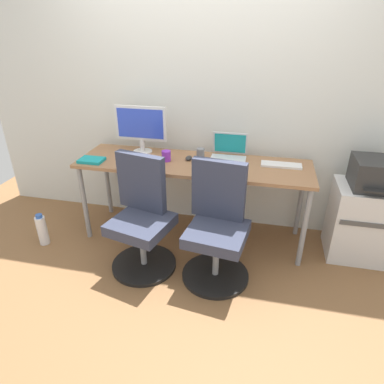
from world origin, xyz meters
The scene contains 17 objects.
ground_plane centered at (0.00, 0.00, 0.00)m, with size 5.28×5.28×0.00m, color brown.
back_wall centered at (0.00, 0.37, 1.30)m, with size 4.40×0.04×2.60m, color silver.
desk centered at (0.00, 0.00, 0.69)m, with size 2.04×0.59×0.76m.
office_chair_left centered at (-0.32, -0.48, 0.42)m, with size 0.54×0.54×0.94m.
office_chair_right centered at (0.30, -0.48, 0.42)m, with size 0.54×0.54×0.94m.
side_cabinet centered at (1.49, 0.03, 0.33)m, with size 0.56×0.43×0.66m.
printer centered at (1.49, 0.03, 0.78)m, with size 0.38×0.40×0.24m.
water_bottle_on_floor centered at (-1.33, -0.44, 0.15)m, with size 0.09×0.09×0.31m.
desktop_monitor centered at (-0.52, 0.15, 1.01)m, with size 0.48×0.18×0.43m.
open_laptop centered at (0.29, 0.15, 0.81)m, with size 0.31×0.27×0.22m.
keyboard_by_monitor centered at (0.75, 0.09, 0.77)m, with size 0.34×0.12×0.02m, color silver.
keyboard_by_laptop centered at (0.27, -0.10, 0.77)m, with size 0.34×0.12×0.02m, color #2D2D2D.
mouse_by_monitor centered at (0.22, -0.22, 0.77)m, with size 0.06×0.10×0.03m, color #2D2D2D.
mouse_by_laptop centered at (-0.05, 0.06, 0.77)m, with size 0.06×0.10×0.03m, color #2D2D2D.
coffee_mug centered at (-0.24, -0.01, 0.80)m, with size 0.08×0.08×0.09m, color purple.
pen_cup centered at (0.05, 0.07, 0.81)m, with size 0.07×0.07×0.10m, color slate.
notebook centered at (-0.88, -0.17, 0.77)m, with size 0.21×0.15×0.03m, color teal.
Camera 1 is at (0.59, -2.66, 1.86)m, focal length 31.37 mm.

